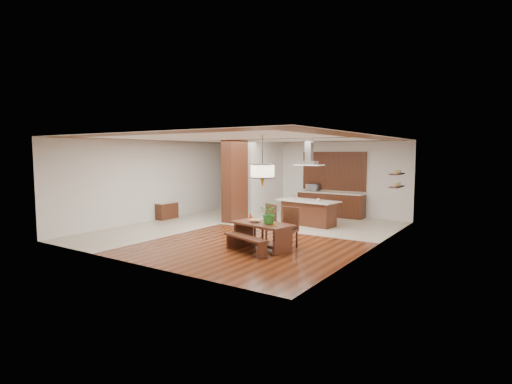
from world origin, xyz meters
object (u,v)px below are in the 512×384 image
Objects in this scene: dining_chair_left at (265,224)px; microwave at (313,187)px; dining_bench at (246,245)px; dining_chair_right at (287,228)px; island_cup at (318,200)px; dining_table at (262,230)px; fruit_bowl at (255,221)px; kitchen_island at (308,212)px; foliage_plant at (269,213)px; hallway_console at (167,211)px; pendant_lantern at (262,161)px; range_hood at (309,153)px.

dining_chair_left is 5.54m from microwave.
dining_chair_right is (0.62, 0.97, 0.32)m from dining_bench.
dining_table is at bearing -88.26° from island_cup.
fruit_bowl is at bearing -177.23° from dining_table.
microwave is at bearing 101.38° from dining_bench.
fruit_bowl is at bearing -78.11° from kitchen_island.
dining_chair_right is 0.65m from foliage_plant.
island_cup is 2.71m from microwave.
hallway_console is at bearing 160.92° from foliage_plant.
dining_chair_right is at bearing -67.00° from microwave.
pendant_lantern is (0.29, -0.57, 1.71)m from dining_chair_left.
range_hood is (0.00, 0.00, 2.02)m from kitchen_island.
dining_chair_left reaches higher than fruit_bowl.
kitchen_island is (-0.23, 3.16, -0.09)m from dining_chair_left.
dining_table is at bearing 2.77° from fruit_bowl.
fruit_bowl is at bearing -149.70° from dining_chair_right.
pendant_lantern is 11.65× the size of island_cup.
microwave is (-1.32, 2.36, 0.18)m from island_cup.
dining_table is 3.25× the size of foliage_plant.
pendant_lantern is 4.17m from kitchen_island.
foliage_plant reaches higher than kitchen_island.
kitchen_island is 2.02m from range_hood.
kitchen_island is at bearing -64.12° from microwave.
dining_chair_right is 3.98m from range_hood.
dining_chair_left is at bearing -85.75° from range_hood.
dining_chair_left is 1.98× the size of foliage_plant.
microwave is (-1.43, 5.96, 0.59)m from dining_table.
dining_bench is at bearing -101.87° from dining_table.
dining_chair_right is at bearing 38.84° from dining_table.
dining_bench is at bearing -77.35° from kitchen_island.
pendant_lantern reaches higher than foliage_plant.
dining_bench is 2.72× the size of foliage_plant.
hallway_console is at bearing -160.34° from range_hood.
pendant_lantern reaches higher than island_cup.
foliage_plant is (-0.28, -0.41, 0.42)m from dining_chair_right.
range_hood is (-0.53, 3.72, 0.22)m from pendant_lantern.
pendant_lantern is 2.64× the size of microwave.
foliage_plant reaches higher than hallway_console.
range_hood is (-0.53, 3.72, 1.97)m from dining_table.
dining_table is 3.51× the size of microwave.
range_hood reaches higher than foliage_plant.
range_hood reaches higher than hallway_console.
dining_chair_left is 0.81m from dining_chair_right.
foliage_plant reaches higher than dining_bench.
hallway_console is 1.77× the size of microwave.
pendant_lantern and range_hood have the same top height.
dining_bench is at bearing -121.84° from dining_chair_right.
dining_bench is 0.98m from foliage_plant.
dining_bench is at bearing -79.57° from fruit_bowl.
dining_chair_left is at bearing -74.20° from microwave.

